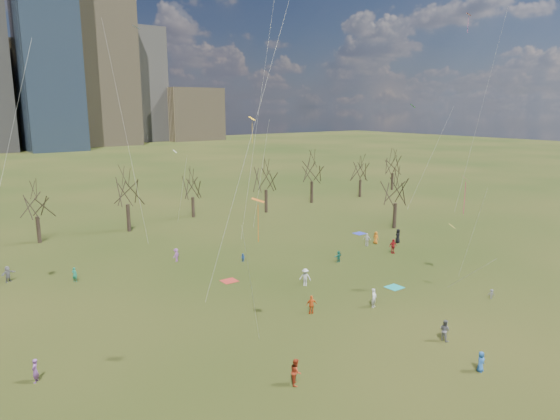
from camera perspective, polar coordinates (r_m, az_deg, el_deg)
ground at (r=47.60m, az=8.78°, el=-10.67°), size 500.00×500.00×0.00m
bare_tree_row at (r=75.81m, az=-11.49°, el=2.45°), size 113.04×29.80×9.50m
blanket_teal at (r=52.61m, az=12.94°, el=-8.60°), size 1.60×1.50×0.03m
blanket_navy at (r=73.29m, az=9.07°, el=-2.65°), size 1.60×1.50×0.03m
blanket_crimson at (r=53.36m, az=-5.81°, el=-8.06°), size 1.60×1.50×0.03m
person_0 at (r=38.65m, az=21.97°, el=-15.77°), size 0.76×0.54×1.45m
person_1 at (r=47.06m, az=10.68°, el=-9.84°), size 0.75×0.62×1.78m
person_2 at (r=34.55m, az=1.83°, el=-17.97°), size 1.06×1.11×1.81m
person_3 at (r=52.34m, az=23.01°, el=-8.83°), size 0.65×0.72×0.97m
person_4 at (r=44.93m, az=3.63°, el=-10.75°), size 1.09×0.74×1.72m
person_5 at (r=59.56m, az=6.71°, el=-5.29°), size 1.31×0.59×1.36m
person_6 at (r=69.02m, az=13.34°, el=-2.91°), size 1.09×0.88×1.92m
person_7 at (r=38.41m, az=-26.20°, el=-16.15°), size 0.67×0.73×1.66m
person_8 at (r=59.35m, az=-4.26°, el=-5.47°), size 0.45×0.55×1.03m
person_9 at (r=51.58m, az=2.89°, el=-7.67°), size 1.29×1.33×1.82m
person_10 at (r=64.08m, az=12.79°, el=-4.06°), size 1.16×0.71×1.84m
person_11 at (r=59.78m, az=-28.67°, el=-6.44°), size 1.66×1.20×1.74m
person_12 at (r=68.11m, az=10.89°, el=-3.12°), size 0.67×0.90×1.66m
person_13 at (r=56.90m, az=-22.42°, el=-6.83°), size 0.66×0.68×1.58m
person_14 at (r=42.18m, az=18.30°, el=-12.91°), size 0.66×0.85×1.72m
person_15 at (r=60.58m, az=-11.79°, el=-5.05°), size 1.19×1.02×1.60m
person_16 at (r=66.87m, az=9.89°, el=-3.35°), size 0.86×1.06×1.68m
kites_airborne at (r=56.38m, az=3.50°, el=8.01°), size 68.80×48.81×35.71m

